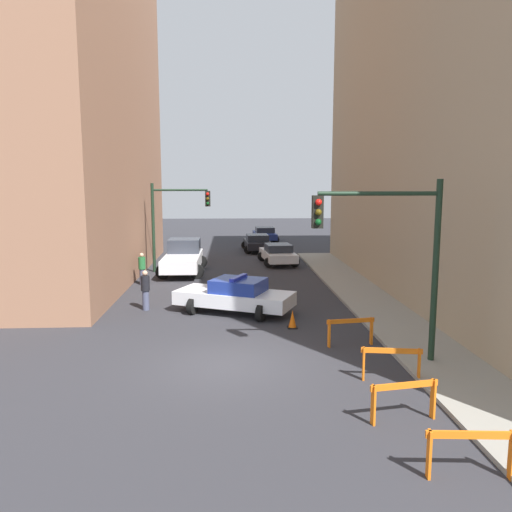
{
  "coord_description": "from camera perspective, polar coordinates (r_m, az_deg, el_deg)",
  "views": [
    {
      "loc": [
        0.1,
        -13.89,
        5.21
      ],
      "look_at": [
        1.19,
        7.18,
        2.11
      ],
      "focal_mm": 35.0,
      "sensor_mm": 36.0,
      "label": 1
    }
  ],
  "objects": [
    {
      "name": "traffic_light_near",
      "position": [
        14.48,
        15.71,
        1.38
      ],
      "size": [
        3.64,
        0.35,
        5.2
      ],
      "color": "black",
      "rests_on": "sidewalk_right"
    },
    {
      "name": "pedestrian_corner",
      "position": [
        26.31,
        -12.89,
        -1.37
      ],
      "size": [
        0.51,
        0.51,
        1.66
      ],
      "rotation": [
        0.0,
        0.0,
        2.32
      ],
      "color": "#474C66",
      "rests_on": "ground_plane"
    },
    {
      "name": "parked_car_far",
      "position": [
        44.72,
        0.99,
        2.53
      ],
      "size": [
        2.39,
        4.37,
        1.31
      ],
      "rotation": [
        0.0,
        0.0,
        0.04
      ],
      "color": "navy",
      "rests_on": "ground_plane"
    },
    {
      "name": "barrier_front",
      "position": [
        10.13,
        23.34,
        -19.33
      ],
      "size": [
        1.6,
        0.27,
        0.9
      ],
      "rotation": [
        0.0,
        0.0,
        -0.08
      ],
      "color": "orange",
      "rests_on": "ground_plane"
    },
    {
      "name": "pedestrian_crossing",
      "position": [
        21.05,
        -12.52,
        -3.77
      ],
      "size": [
        0.43,
        0.43,
        1.66
      ],
      "rotation": [
        0.0,
        0.0,
        3.36
      ],
      "color": "#474C66",
      "rests_on": "ground_plane"
    },
    {
      "name": "barrier_corner",
      "position": [
        16.45,
        10.76,
        -8.01
      ],
      "size": [
        1.59,
        0.37,
        0.9
      ],
      "rotation": [
        0.0,
        0.0,
        0.14
      ],
      "color": "orange",
      "rests_on": "ground_plane"
    },
    {
      "name": "sidewalk_right",
      "position": [
        16.02,
        19.98,
        -10.91
      ],
      "size": [
        2.4,
        44.0,
        0.12
      ],
      "color": "gray",
      "rests_on": "ground_plane"
    },
    {
      "name": "police_car",
      "position": [
        20.17,
        -2.38,
        -4.5
      ],
      "size": [
        5.05,
        3.61,
        1.52
      ],
      "rotation": [
        0.0,
        0.0,
        1.15
      ],
      "color": "white",
      "rests_on": "ground_plane"
    },
    {
      "name": "white_truck",
      "position": [
        29.39,
        -8.32,
        -0.16
      ],
      "size": [
        2.66,
        5.41,
        1.9
      ],
      "rotation": [
        0.0,
        0.0,
        -0.01
      ],
      "color": "silver",
      "rests_on": "ground_plane"
    },
    {
      "name": "barrier_back",
      "position": [
        13.9,
        15.22,
        -11.24
      ],
      "size": [
        1.59,
        0.37,
        0.9
      ],
      "rotation": [
        0.0,
        0.0,
        -0.14
      ],
      "color": "orange",
      "rests_on": "ground_plane"
    },
    {
      "name": "parked_car_near",
      "position": [
        32.32,
        2.53,
        0.28
      ],
      "size": [
        2.54,
        4.45,
        1.31
      ],
      "rotation": [
        0.0,
        0.0,
        0.1
      ],
      "color": "silver",
      "rests_on": "ground_plane"
    },
    {
      "name": "traffic_light_far",
      "position": [
        29.57,
        -9.6,
        4.72
      ],
      "size": [
        3.44,
        0.35,
        5.2
      ],
      "color": "black",
      "rests_on": "ground_plane"
    },
    {
      "name": "traffic_cone",
      "position": [
        18.22,
        4.19,
        -7.24
      ],
      "size": [
        0.36,
        0.36,
        0.66
      ],
      "color": "black",
      "rests_on": "ground_plane"
    },
    {
      "name": "ground_plane",
      "position": [
        14.84,
        -3.23,
        -12.22
      ],
      "size": [
        120.0,
        120.0,
        0.0
      ],
      "primitive_type": "plane",
      "color": "#2D2D33"
    },
    {
      "name": "barrier_mid",
      "position": [
        11.78,
        16.55,
        -14.96
      ],
      "size": [
        1.59,
        0.41,
        0.9
      ],
      "rotation": [
        0.0,
        0.0,
        0.17
      ],
      "color": "orange",
      "rests_on": "ground_plane"
    },
    {
      "name": "parked_car_mid",
      "position": [
        38.29,
        0.14,
        1.55
      ],
      "size": [
        2.42,
        4.39,
        1.31
      ],
      "rotation": [
        0.0,
        0.0,
        0.05
      ],
      "color": "black",
      "rests_on": "ground_plane"
    }
  ]
}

